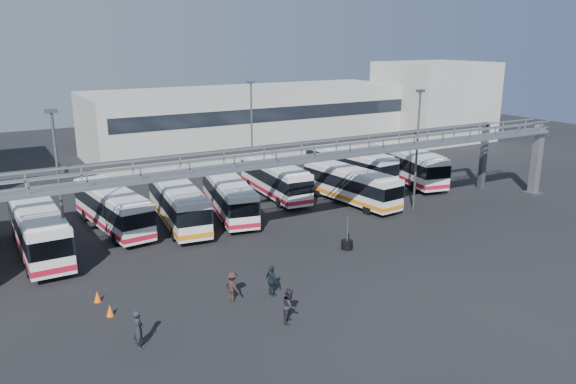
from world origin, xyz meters
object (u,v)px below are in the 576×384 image
light_pole_left (59,183)px  bus_5 (275,178)px  bus_6 (351,184)px  bus_7 (350,164)px  cone_right (97,296)px  pedestrian_d (272,281)px  bus_2 (112,207)px  light_pole_back (252,127)px  cone_left (110,310)px  bus_3 (178,202)px  pedestrian_a (139,329)px  pedestrian_c (232,286)px  bus_1 (38,228)px  pedestrian_b (290,306)px  bus_8 (406,163)px  light_pole_mid (417,144)px  bus_4 (229,196)px  tire_stack (347,244)px

light_pole_left → bus_5: size_ratio=0.93×
bus_6 → bus_7: 7.71m
light_pole_left → cone_right: light_pole_left is taller
pedestrian_d → bus_2: bearing=11.4°
light_pole_back → cone_left: (-19.12, -21.58, -5.40)m
bus_7 → bus_3: bearing=-173.3°
bus_7 → pedestrian_a: (-27.45, -21.03, -0.92)m
bus_2 → pedestrian_c: bearing=-86.2°
bus_1 → pedestrian_c: (8.43, -12.89, -1.05)m
bus_6 → pedestrian_b: size_ratio=5.80×
bus_5 → bus_6: 7.14m
light_pole_back → cone_left: light_pole_back is taller
bus_8 → pedestrian_d: size_ratio=6.51×
bus_1 → cone_left: size_ratio=17.65×
cone_left → pedestrian_a: bearing=-82.8°
bus_2 → bus_3: size_ratio=0.97×
bus_3 → pedestrian_a: bearing=-108.5°
light_pole_back → pedestrian_b: light_pole_back is taller
bus_1 → pedestrian_d: bearing=-52.6°
light_pole_mid → bus_5: (-8.45, 9.46, -3.91)m
bus_4 → light_pole_left: bearing=-147.9°
bus_7 → tire_stack: 19.17m
bus_7 → cone_right: size_ratio=17.70×
pedestrian_a → cone_right: (-0.72, 5.96, -0.64)m
bus_2 → cone_left: bearing=-110.6°
cone_left → bus_6: bearing=24.7°
light_pole_back → tire_stack: light_pole_back is taller
bus_5 → pedestrian_d: bearing=-114.8°
light_pole_left → bus_6: size_ratio=0.96×
bus_2 → bus_7: bus_7 is taller
light_pole_left → cone_left: (0.88, -7.58, -5.40)m
bus_8 → cone_right: size_ratio=18.44×
bus_5 → bus_7: 9.33m
bus_1 → bus_7: bus_1 is taller
pedestrian_b → pedestrian_c: pedestrian_b is taller
cone_right → pedestrian_c: bearing=-28.9°
pedestrian_a → bus_8: bearing=-44.0°
pedestrian_c → pedestrian_d: size_ratio=0.96×
bus_1 → bus_7: (29.99, 5.83, -0.04)m
bus_5 → cone_right: bus_5 is taller
bus_3 → bus_4: 4.37m
pedestrian_b → cone_right: bearing=88.9°
bus_6 → pedestrian_d: (-14.91, -12.93, -0.85)m
bus_2 → bus_5: 15.30m
pedestrian_c → bus_8: bearing=-73.7°
bus_4 → pedestrian_b: 18.62m
bus_1 → bus_7: bearing=9.9°
pedestrian_c → cone_right: bearing=46.6°
light_pole_left → cone_left: bearing=-83.4°
bus_4 → cone_left: (-12.58, -12.72, -1.44)m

